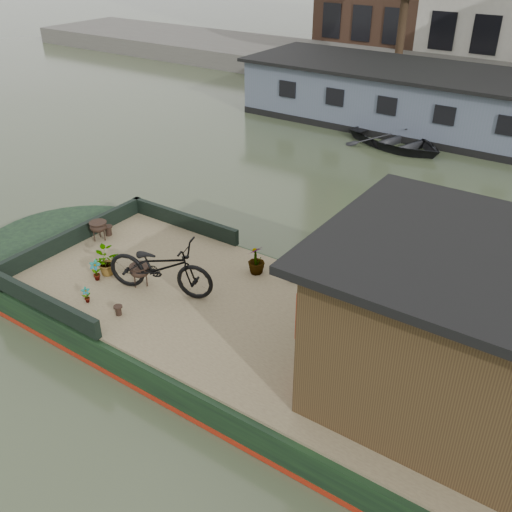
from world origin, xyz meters
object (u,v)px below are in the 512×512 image
Objects in this scene: bicycle at (160,267)px; brazier_rear at (99,231)px; cabin at (465,330)px; brazier_front at (140,275)px; dinghy at (397,137)px; potted_plant_a at (96,270)px.

bicycle is 2.61m from brazier_rear.
brazier_front is at bearing -176.55° from cabin.
bicycle is 0.58× the size of dinghy.
potted_plant_a is 0.99× the size of brazier_rear.
cabin reaches higher than potted_plant_a.
potted_plant_a is at bearing 90.30° from bicycle.
dinghy is (0.26, 11.85, -0.50)m from brazier_front.
bicycle reaches higher than dinghy.
bicycle is 0.58m from brazier_front.
potted_plant_a is 0.12× the size of dinghy.
cabin is at bearing 6.06° from potted_plant_a.
potted_plant_a is (-6.60, -0.70, -1.02)m from cabin.
potted_plant_a is 0.90m from brazier_front.
cabin is at bearing -3.31° from brazier_rear.
brazier_rear is at bearing 158.37° from brazier_front.
brazier_front is at bearing 80.38° from bicycle.
cabin reaches higher than brazier_front.
potted_plant_a is at bearing -44.20° from brazier_rear.
brazier_rear is at bearing -174.49° from dinghy.
bicycle is 1.41m from potted_plant_a.
cabin is at bearing -137.25° from dinghy.
bicycle reaches higher than potted_plant_a.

